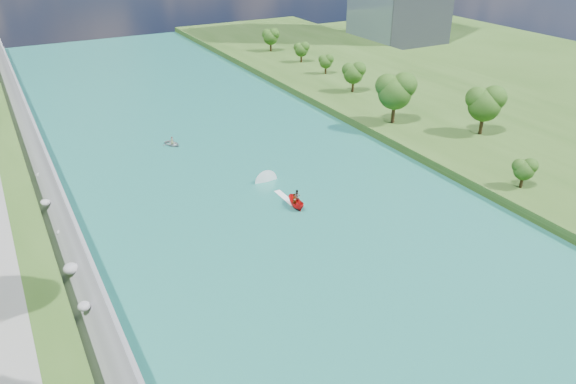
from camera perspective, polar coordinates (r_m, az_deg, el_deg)
ground at (r=62.56m, az=5.58°, el=-8.34°), size 260.00×260.00×0.00m
river_water at (r=77.35m, az=-2.64°, el=-0.82°), size 55.00×240.00×0.10m
berm_east at (r=106.39m, az=22.13°, el=5.50°), size 44.00×240.00×1.50m
riprap_bank at (r=70.00m, az=-21.76°, el=-4.46°), size 4.42×236.00×4.17m
trees_east at (r=92.43m, az=21.92°, el=6.12°), size 15.80×141.63×11.22m
motorboat at (r=76.64m, az=0.11°, el=-0.50°), size 3.60×18.67×2.23m
raft at (r=97.24m, az=-11.67°, el=4.88°), size 3.46×3.98×1.51m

